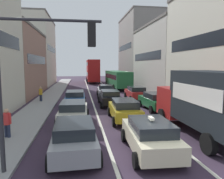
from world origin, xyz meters
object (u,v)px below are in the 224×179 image
at_px(traffic_light_pole, 37,67).
at_px(sedan_left_lane_front, 74,137).
at_px(removalist_box_truck, 205,101).
at_px(coupe_centre_lane_fourth, 105,90).
at_px(bus_mid_queue_primary, 118,78).
at_px(bus_far_queue_secondary, 93,70).
at_px(taxi_centre_lane_front, 150,135).
at_px(pedestrian_mid_sidewalk, 41,94).
at_px(hatchback_centre_lane_third, 110,97).
at_px(sedan_centre_lane_second, 124,109).
at_px(wagon_right_lane_far, 136,93).
at_px(sedan_right_lane_behind_truck, 155,101).
at_px(pedestrian_near_kerb, 7,122).
at_px(wagon_left_lane_second, 74,111).
at_px(sedan_left_lane_third, 75,98).

xyz_separation_m(traffic_light_pole, sedan_left_lane_front, (1.19, 1.44, -3.02)).
distance_m(removalist_box_truck, coupe_centre_lane_fourth, 15.94).
distance_m(bus_mid_queue_primary, bus_far_queue_secondary, 13.51).
bearing_deg(removalist_box_truck, taxi_centre_lane_front, 115.24).
distance_m(taxi_centre_lane_front, pedestrian_mid_sidewalk, 15.83).
relative_size(traffic_light_pole, removalist_box_truck, 0.71).
bearing_deg(bus_mid_queue_primary, hatchback_centre_lane_third, 164.97).
distance_m(sedan_centre_lane_second, coupe_centre_lane_fourth, 11.54).
relative_size(traffic_light_pole, wagon_right_lane_far, 1.27).
xyz_separation_m(hatchback_centre_lane_third, bus_far_queue_secondary, (0.03, 27.96, 2.03)).
height_order(hatchback_centre_lane_third, sedan_right_lane_behind_truck, same).
bearing_deg(taxi_centre_lane_front, pedestrian_near_kerb, 71.01).
relative_size(sedan_centre_lane_second, bus_far_queue_secondary, 0.41).
relative_size(coupe_centre_lane_fourth, sedan_right_lane_behind_truck, 1.01).
distance_m(wagon_left_lane_second, bus_mid_queue_primary, 21.99).
bearing_deg(hatchback_centre_lane_third, bus_far_queue_secondary, 0.88).
bearing_deg(bus_far_queue_secondary, pedestrian_near_kerb, 170.10).
relative_size(sedan_left_lane_front, pedestrian_mid_sidewalk, 2.62).
height_order(sedan_centre_lane_second, bus_far_queue_secondary, bus_far_queue_secondary).
bearing_deg(taxi_centre_lane_front, wagon_left_lane_second, 35.13).
bearing_deg(removalist_box_truck, sedan_left_lane_front, 101.44).
height_order(sedan_left_lane_front, hatchback_centre_lane_third, same).
xyz_separation_m(wagon_right_lane_far, pedestrian_mid_sidewalk, (-10.38, -0.46, 0.15)).
xyz_separation_m(sedan_centre_lane_second, wagon_left_lane_second, (-3.53, -0.20, 0.00)).
bearing_deg(pedestrian_mid_sidewalk, wagon_right_lane_far, 136.66).
bearing_deg(sedan_right_lane_behind_truck, traffic_light_pole, 139.35).
xyz_separation_m(sedan_right_lane_behind_truck, pedestrian_near_kerb, (-10.31, -6.20, 0.15)).
bearing_deg(hatchback_centre_lane_third, sedan_right_lane_behind_truck, -123.65).
bearing_deg(bus_mid_queue_primary, taxi_centre_lane_front, 170.96).
bearing_deg(hatchback_centre_lane_third, removalist_box_truck, -157.33).
height_order(sedan_left_lane_front, coupe_centre_lane_fourth, same).
bearing_deg(coupe_centre_lane_fourth, taxi_centre_lane_front, -177.11).
xyz_separation_m(sedan_centre_lane_second, coupe_centre_lane_fourth, (0.00, 11.54, 0.00)).
distance_m(taxi_centre_lane_front, sedan_left_lane_third, 12.00).
bearing_deg(pedestrian_mid_sidewalk, sedan_centre_lane_second, 84.33).
height_order(wagon_right_lane_far, pedestrian_mid_sidewalk, pedestrian_mid_sidewalk).
xyz_separation_m(coupe_centre_lane_fourth, pedestrian_near_kerb, (-6.86, -14.52, 0.15)).
relative_size(sedan_left_lane_front, sedan_centre_lane_second, 1.00).
relative_size(wagon_right_lane_far, bus_mid_queue_primary, 0.41).
relative_size(removalist_box_truck, taxi_centre_lane_front, 1.76).
height_order(sedan_left_lane_third, coupe_centre_lane_fourth, same).
height_order(wagon_left_lane_second, sedan_left_lane_third, same).
distance_m(removalist_box_truck, sedan_left_lane_third, 12.16).
bearing_deg(sedan_left_lane_third, sedan_centre_lane_second, -148.03).
height_order(traffic_light_pole, bus_far_queue_secondary, traffic_light_pole).
bearing_deg(coupe_centre_lane_fourth, bus_far_queue_secondary, 3.61).
bearing_deg(sedan_left_lane_front, sedan_right_lane_behind_truck, -40.08).
xyz_separation_m(sedan_centre_lane_second, bus_far_queue_secondary, (-0.22, 33.75, 2.03)).
bearing_deg(sedan_left_lane_third, wagon_left_lane_second, -179.25).
bearing_deg(sedan_left_lane_third, traffic_light_pole, 176.13).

